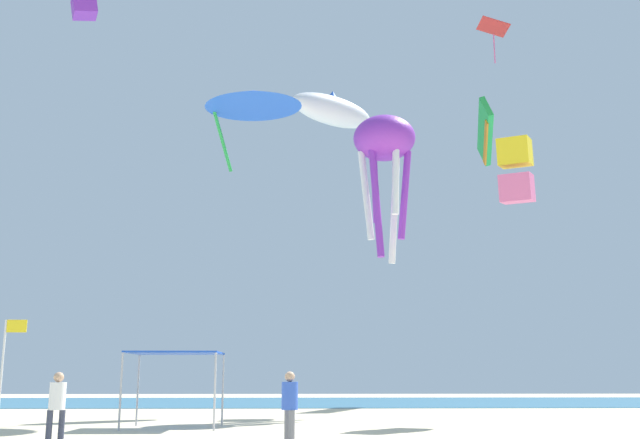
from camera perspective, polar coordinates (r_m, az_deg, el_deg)
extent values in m
cube|color=teal|center=(52.11, -2.78, -13.87)|extent=(110.00, 20.89, 0.03)
cylinder|color=#B2B2B7|center=(25.43, -15.11, -12.67)|extent=(0.07, 0.07, 2.48)
cylinder|color=#B2B2B7|center=(24.92, -8.11, -12.98)|extent=(0.07, 0.07, 2.48)
cylinder|color=#B2B2B7|center=(28.00, -13.87, -12.64)|extent=(0.07, 0.07, 2.48)
cylinder|color=#B2B2B7|center=(27.54, -7.51, -12.89)|extent=(0.07, 0.07, 2.48)
cube|color=blue|center=(26.44, -11.05, -10.06)|extent=(3.11, 2.70, 0.06)
cylinder|color=slate|center=(20.56, -2.54, -15.60)|extent=(0.16, 0.16, 0.84)
cylinder|color=slate|center=(20.25, -2.20, -15.66)|extent=(0.16, 0.16, 0.84)
cylinder|color=blue|center=(20.37, -2.35, -13.42)|extent=(0.44, 0.44, 0.73)
sphere|color=tan|center=(20.37, -2.34, -12.01)|extent=(0.27, 0.27, 0.27)
cylinder|color=#33384C|center=(21.68, -19.31, -14.78)|extent=(0.16, 0.16, 0.83)
cylinder|color=#33384C|center=(21.57, -20.16, -14.74)|extent=(0.16, 0.16, 0.83)
cylinder|color=white|center=(21.59, -19.58, -12.70)|extent=(0.43, 0.43, 0.72)
sphere|color=tan|center=(21.59, -19.49, -11.39)|extent=(0.27, 0.27, 0.27)
cylinder|color=silver|center=(22.42, -23.38, -11.26)|extent=(0.06, 0.06, 3.26)
cube|color=yellow|center=(22.35, -22.34, -7.61)|extent=(0.55, 0.02, 0.35)
cube|color=purple|center=(45.75, -17.73, 15.37)|extent=(1.82, 1.72, 1.34)
ellipsoid|color=white|center=(40.39, 0.97, 8.37)|extent=(5.33, 4.66, 1.72)
cone|color=blue|center=(40.69, 0.97, 9.49)|extent=(1.14, 1.14, 0.64)
cube|color=red|center=(49.77, 13.21, 14.27)|extent=(1.77, 1.85, 0.60)
cylinder|color=pink|center=(49.13, 13.29, 12.69)|extent=(0.09, 0.09, 1.94)
cone|color=blue|center=(33.47, -5.16, 9.26)|extent=(6.03, 6.03, 1.03)
cylinder|color=green|center=(34.12, -7.64, 6.43)|extent=(1.08, 1.43, 3.10)
ellipsoid|color=purple|center=(35.53, 4.98, 6.26)|extent=(3.92, 3.92, 2.13)
cylinder|color=purple|center=(35.62, 4.28, 2.36)|extent=(0.47, 0.62, 3.30)
cylinder|color=white|center=(34.73, 3.58, 1.89)|extent=(0.75, 0.36, 4.27)
cylinder|color=purple|center=(33.87, 4.37, 1.41)|extent=(0.62, 0.76, 5.25)
cylinder|color=white|center=(34.15, 5.85, 3.02)|extent=(0.47, 0.62, 3.30)
cylinder|color=purple|center=(34.81, 6.54, 1.92)|extent=(0.75, 0.36, 4.27)
cylinder|color=white|center=(35.42, 5.76, 0.84)|extent=(0.62, 0.76, 5.25)
cube|color=green|center=(53.45, 12.61, 6.56)|extent=(1.81, 5.94, 3.62)
cube|color=orange|center=(53.21, 12.65, 5.75)|extent=(1.08, 4.53, 2.00)
cube|color=yellow|center=(32.61, 14.79, 5.02)|extent=(1.80, 1.86, 1.31)
cube|color=pink|center=(32.19, 14.94, 2.33)|extent=(1.80, 1.86, 1.31)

